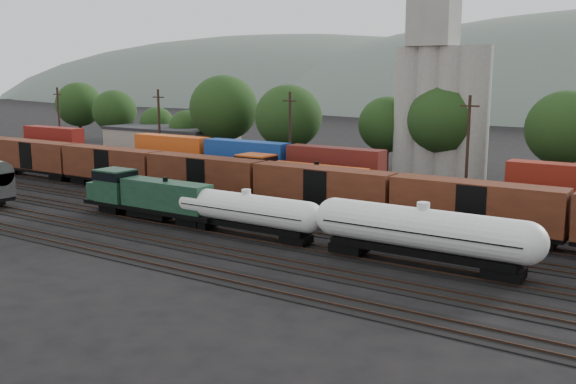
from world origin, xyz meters
The scene contains 12 objects.
ground centered at (0.00, 0.00, 0.00)m, with size 600.00×600.00×0.00m, color black.
tracks centered at (0.00, 0.00, 0.05)m, with size 180.00×33.20×0.20m.
green_locomotive centered at (-11.59, -5.00, 2.54)m, with size 16.80×2.97×4.45m.
tank_car_a centered at (1.11, -5.00, 2.43)m, with size 15.48×2.77×4.06m.
tank_car_b centered at (17.54, -5.00, 2.79)m, with size 17.99×3.22×4.71m.
orange_locomotive centered at (-3.98, 10.00, 2.76)m, with size 19.45×3.24×4.86m.
boxcar_string centered at (-12.39, 5.00, 3.12)m, with size 138.20×2.90×4.20m.
container_wall centered at (-8.54, 15.00, 2.60)m, with size 163.98×2.60×5.80m.
grain_silo centered at (3.28, 36.00, 11.26)m, with size 13.40×5.00×29.00m.
industrial_sheds centered at (6.63, 35.25, 2.56)m, with size 119.38×17.26×5.10m.
tree_band centered at (8.95, 35.45, 7.91)m, with size 166.43×22.11×14.29m.
utility_poles centered at (0.00, 22.00, 6.21)m, with size 122.20×0.36×12.00m.
Camera 1 is at (34.77, -49.27, 14.43)m, focal length 40.00 mm.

